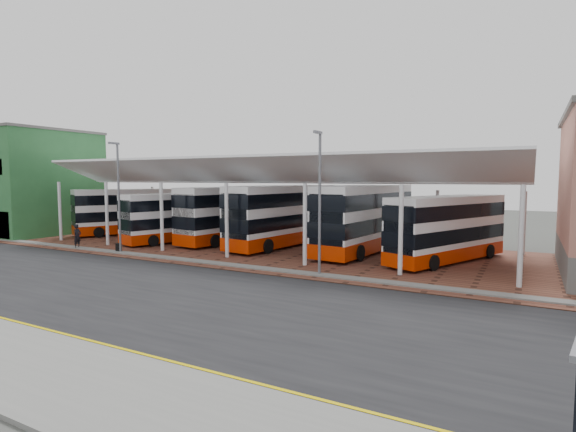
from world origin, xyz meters
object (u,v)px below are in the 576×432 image
at_px(bus_0, 132,212).
at_px(bus_4, 365,219).
at_px(pedestrian, 77,236).
at_px(bus_3, 283,216).
at_px(bus_5, 447,229).
at_px(bus_1, 180,217).
at_px(bus_2, 234,214).

distance_m(bus_0, bus_4, 23.69).
bearing_deg(bus_4, pedestrian, -149.82).
bearing_deg(bus_4, bus_3, -171.77).
relative_size(bus_3, bus_5, 1.14).
height_order(bus_1, bus_3, bus_3).
distance_m(bus_0, bus_3, 16.92).
bearing_deg(bus_0, bus_1, 14.48).
bearing_deg(pedestrian, bus_1, -43.55).
bearing_deg(bus_0, bus_2, 29.53).
bearing_deg(bus_1, bus_4, 24.05).
height_order(bus_2, bus_5, bus_2).
distance_m(bus_3, bus_4, 6.78).
height_order(bus_1, pedestrian, bus_1).
bearing_deg(bus_3, bus_5, 3.17).
height_order(bus_4, bus_5, bus_4).
relative_size(bus_1, pedestrian, 5.47).
xyz_separation_m(bus_1, bus_5, (21.98, 0.99, 0.07)).
height_order(bus_5, pedestrian, bus_5).
relative_size(bus_4, bus_5, 1.16).
bearing_deg(bus_2, bus_4, 7.28).
height_order(bus_1, bus_2, bus_2).
bearing_deg(bus_0, bus_5, 25.96).
bearing_deg(bus_1, bus_5, 18.68).
bearing_deg(bus_5, bus_0, -158.80).
distance_m(bus_1, pedestrian, 8.18).
distance_m(bus_2, bus_4, 11.85).
height_order(bus_0, pedestrian, bus_0).
relative_size(bus_0, bus_2, 0.91).
distance_m(bus_4, pedestrian, 22.24).
bearing_deg(bus_1, bus_2, 44.18).
xyz_separation_m(bus_0, bus_4, (23.69, 0.45, 0.27)).
bearing_deg(bus_4, bus_5, -5.84).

